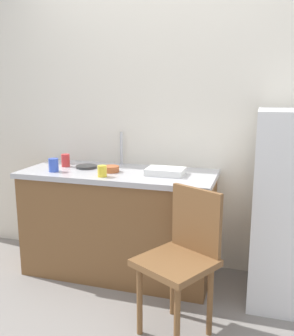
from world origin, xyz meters
TOP-DOWN VIEW (x-y plane):
  - ground_plane at (0.00, 0.00)m, footprint 8.00×8.00m
  - back_wall at (0.00, 1.00)m, footprint 4.80×0.10m
  - cabinet_base at (-0.32, 0.65)m, footprint 1.47×0.60m
  - countertop at (-0.32, 0.65)m, footprint 1.51×0.64m
  - faucet at (-0.39, 0.90)m, footprint 0.02×0.02m
  - chair at (0.32, 0.04)m, footprint 0.54×0.54m
  - dish_tray at (0.06, 0.63)m, footprint 0.28×0.20m
  - terracotta_bowl at (-0.37, 0.61)m, footprint 0.13×0.13m
  - hotplate at (-0.61, 0.68)m, footprint 0.17×0.17m
  - cup_blue at (-0.80, 0.49)m, footprint 0.08×0.08m
  - cup_yellow at (-0.37, 0.44)m, footprint 0.07×0.07m
  - cup_red at (-0.80, 0.69)m, footprint 0.07×0.07m

SIDE VIEW (x-z plane):
  - ground_plane at x=0.00m, z-range 0.00..0.00m
  - cabinet_base at x=-0.32m, z-range 0.00..0.80m
  - chair at x=0.32m, z-range 0.05..0.94m
  - countertop at x=-0.32m, z-range 0.80..0.84m
  - hotplate at x=-0.61m, z-range 0.84..0.86m
  - terracotta_bowl at x=-0.37m, z-range 0.84..0.89m
  - dish_tray at x=0.06m, z-range 0.84..0.89m
  - cup_yellow at x=-0.37m, z-range 0.84..0.93m
  - cup_blue at x=-0.80m, z-range 0.84..0.95m
  - cup_red at x=-0.80m, z-range 0.84..0.95m
  - faucet at x=-0.39m, z-range 0.84..1.12m
  - back_wall at x=0.00m, z-range 0.00..2.41m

